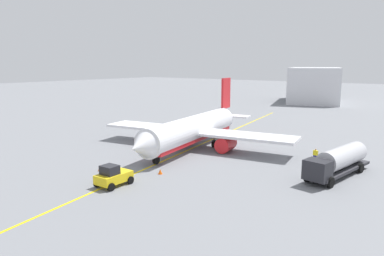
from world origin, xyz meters
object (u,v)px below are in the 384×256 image
(pushback_tug, at_px, (113,176))
(safety_cone_nose, at_px, (101,168))
(fuel_tanker, at_px, (338,161))
(airplane, at_px, (194,130))
(refueling_worker, at_px, (315,155))
(safety_cone_wingtip, at_px, (160,172))

(pushback_tug, height_order, safety_cone_nose, pushback_tug)
(fuel_tanker, bearing_deg, airplane, -93.46)
(fuel_tanker, distance_m, refueling_worker, 5.95)
(airplane, xyz_separation_m, refueling_worker, (-3.16, 16.74, -1.85))
(pushback_tug, bearing_deg, fuel_tanker, 134.94)
(airplane, distance_m, safety_cone_nose, 15.91)
(airplane, bearing_deg, fuel_tanker, 86.54)
(airplane, bearing_deg, pushback_tug, 11.38)
(refueling_worker, xyz_separation_m, safety_cone_nose, (18.83, -18.22, -0.47))
(airplane, relative_size, refueling_worker, 17.45)
(pushback_tug, distance_m, refueling_worker, 25.04)
(airplane, xyz_separation_m, safety_cone_nose, (15.67, -1.48, -2.32))
(pushback_tug, relative_size, safety_cone_wingtip, 6.56)
(airplane, distance_m, safety_cone_wingtip, 13.53)
(safety_cone_wingtip, bearing_deg, refueling_worker, 142.51)
(fuel_tanker, relative_size, pushback_tug, 3.14)
(fuel_tanker, distance_m, safety_cone_nose, 26.43)
(fuel_tanker, xyz_separation_m, safety_cone_nose, (14.42, -22.11, -1.39))
(pushback_tug, height_order, safety_cone_wingtip, pushback_tug)
(fuel_tanker, height_order, safety_cone_wingtip, fuel_tanker)
(fuel_tanker, xyz_separation_m, pushback_tug, (16.94, -16.97, -0.73))
(pushback_tug, bearing_deg, airplane, -168.62)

